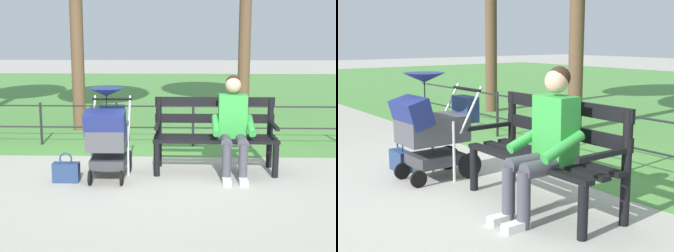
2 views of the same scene
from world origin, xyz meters
The scene contains 6 objects.
ground_plane centered at (0.00, 0.00, 0.00)m, with size 60.00×60.00×0.00m, color #ADA89E.
park_bench centered at (-0.88, -0.12, 0.53)m, with size 1.60×0.61×0.96m.
person_on_bench centered at (-1.10, 0.11, 0.68)m, with size 0.53×0.74×1.28m.
stroller centered at (0.46, 0.33, 0.59)m, with size 0.52×0.90×1.15m.
handbag centered at (0.97, 0.48, 0.13)m, with size 0.32×0.14×0.37m.
park_fence centered at (-0.50, -1.55, 0.42)m, with size 8.72×0.04×0.70m.
Camera 2 is at (-3.97, 2.69, 1.50)m, focal length 50.73 mm.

